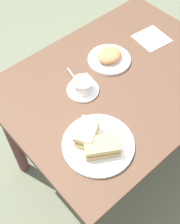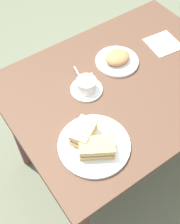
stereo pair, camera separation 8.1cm
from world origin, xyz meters
name	(u,v)px [view 1 (the left image)]	position (x,y,z in m)	size (l,w,h in m)	color
ground_plane	(111,158)	(0.00, 0.00, 0.00)	(6.00, 6.00, 0.00)	#676D55
dining_table	(118,98)	(0.00, 0.00, 0.64)	(1.07, 0.79, 0.77)	brown
sandwich_plate	(98,145)	(0.31, 0.19, 0.78)	(0.28, 0.28, 0.01)	white
sandwich_front	(102,147)	(0.32, 0.22, 0.82)	(0.15, 0.13, 0.05)	tan
sandwich_back	(87,133)	(0.32, 0.14, 0.82)	(0.13, 0.12, 0.06)	#DDBA7B
coffee_saucer	(83,90)	(0.17, -0.06, 0.78)	(0.14, 0.14, 0.01)	white
coffee_cup	(83,85)	(0.17, -0.06, 0.81)	(0.10, 0.09, 0.05)	white
spoon	(74,77)	(0.16, -0.14, 0.79)	(0.03, 0.10, 0.01)	silver
side_plate	(109,60)	(-0.04, -0.12, 0.78)	(0.20, 0.20, 0.01)	white
side_food_pile	(109,55)	(-0.04, -0.12, 0.81)	(0.12, 0.10, 0.04)	#C07A49
napkin	(152,39)	(-0.32, -0.09, 0.78)	(0.15, 0.15, 0.00)	white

